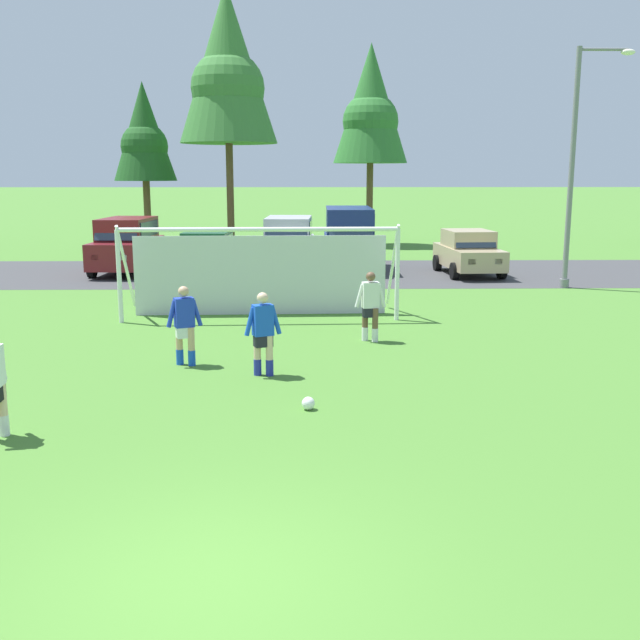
{
  "coord_description": "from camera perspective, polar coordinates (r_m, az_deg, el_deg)",
  "views": [
    {
      "loc": [
        0.96,
        -6.47,
        3.86
      ],
      "look_at": [
        1.21,
        7.74,
        1.04
      ],
      "focal_mm": 41.35,
      "sensor_mm": 36.0,
      "label": 1
    }
  ],
  "objects": [
    {
      "name": "parking_lot_strip",
      "position": [
        29.31,
        -2.91,
        3.67
      ],
      "size": [
        52.0,
        8.4,
        0.01
      ],
      "primitive_type": "cube",
      "color": "#3D3D3F",
      "rests_on": "ground"
    },
    {
      "name": "ground_plane",
      "position": [
        21.84,
        -3.53,
        1.04
      ],
      "size": [
        400.0,
        400.0,
        0.0
      ],
      "primitive_type": "plane",
      "color": "#477A2D"
    },
    {
      "name": "player_midfield_center",
      "position": [
        15.24,
        -10.43,
        -0.44
      ],
      "size": [
        0.73,
        0.37,
        1.64
      ],
      "color": "tan",
      "rests_on": "ground"
    },
    {
      "name": "parked_car_slot_center",
      "position": [
        30.1,
        2.25,
        6.43
      ],
      "size": [
        2.26,
        4.83,
        2.52
      ],
      "color": "navy",
      "rests_on": "ground"
    },
    {
      "name": "parked_car_slot_center_right",
      "position": [
        29.28,
        11.42,
        5.17
      ],
      "size": [
        2.27,
        4.32,
        1.72
      ],
      "color": "tan",
      "rests_on": "ground"
    },
    {
      "name": "player_trailing_back",
      "position": [
        14.26,
        -4.43,
        -1.1
      ],
      "size": [
        0.74,
        0.37,
        1.64
      ],
      "color": "beige",
      "rests_on": "ground"
    },
    {
      "name": "parked_car_slot_left",
      "position": [
        28.36,
        -8.71,
        5.07
      ],
      "size": [
        2.19,
        4.28,
        1.72
      ],
      "color": "#194C2D",
      "rests_on": "ground"
    },
    {
      "name": "tree_mid_left",
      "position": [
        39.52,
        -13.46,
        13.74
      ],
      "size": [
        3.16,
        3.16,
        8.43
      ],
      "color": "brown",
      "rests_on": "ground"
    },
    {
      "name": "parked_car_slot_far_left",
      "position": [
        30.18,
        -14.7,
        5.65
      ],
      "size": [
        2.31,
        4.69,
        2.16
      ],
      "color": "maroon",
      "rests_on": "ground"
    },
    {
      "name": "parked_car_slot_center_left",
      "position": [
        29.81,
        -2.44,
        5.95
      ],
      "size": [
        2.28,
        4.68,
        2.16
      ],
      "color": "#B2B2BC",
      "rests_on": "ground"
    },
    {
      "name": "tree_mid_right",
      "position": [
        40.94,
        3.95,
        16.06
      ],
      "size": [
        3.99,
        3.99,
        10.65
      ],
      "color": "brown",
      "rests_on": "ground"
    },
    {
      "name": "soccer_ball",
      "position": [
        12.34,
        -0.91,
        -6.46
      ],
      "size": [
        0.22,
        0.22,
        0.22
      ],
      "color": "white",
      "rests_on": "ground"
    },
    {
      "name": "tree_center_back",
      "position": [
        38.15,
        -7.18,
        18.66
      ],
      "size": [
        4.82,
        4.82,
        12.84
      ],
      "color": "brown",
      "rests_on": "ground"
    },
    {
      "name": "player_winger_left",
      "position": [
        17.2,
        3.91,
        1.04
      ],
      "size": [
        0.75,
        0.3,
        1.64
      ],
      "color": "brown",
      "rests_on": "ground"
    },
    {
      "name": "soccer_goal",
      "position": [
        20.28,
        -4.64,
        3.92
      ],
      "size": [
        7.48,
        2.17,
        2.57
      ],
      "color": "white",
      "rests_on": "ground"
    },
    {
      "name": "street_lamp",
      "position": [
        26.61,
        19.25,
        11.16
      ],
      "size": [
        2.0,
        0.32,
        7.94
      ],
      "color": "slate",
      "rests_on": "ground"
    }
  ]
}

